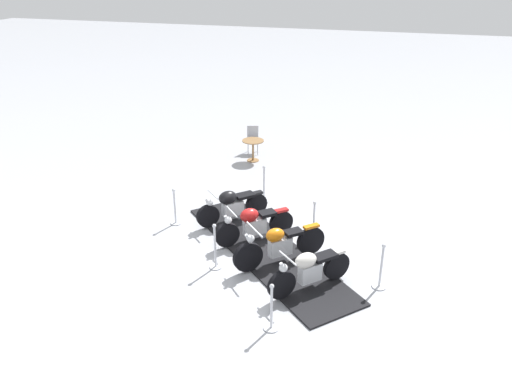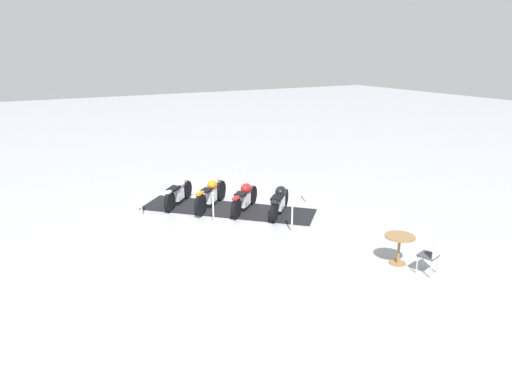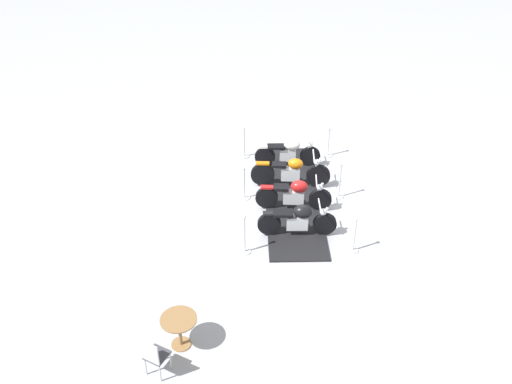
{
  "view_description": "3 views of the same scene",
  "coord_description": "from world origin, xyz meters",
  "px_view_note": "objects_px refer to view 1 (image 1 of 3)",
  "views": [
    {
      "loc": [
        -2.68,
        10.26,
        6.5
      ],
      "look_at": [
        0.58,
        -1.08,
        1.02
      ],
      "focal_mm": 36.13,
      "sensor_mm": 36.0,
      "label": 1
    },
    {
      "loc": [
        -6.17,
        -13.18,
        5.16
      ],
      "look_at": [
        0.47,
        -1.09,
        0.86
      ],
      "focal_mm": 32.5,
      "sensor_mm": 36.0,
      "label": 2
    },
    {
      "loc": [
        8.48,
        -10.02,
        8.73
      ],
      "look_at": [
        0.03,
        -1.48,
        0.89
      ],
      "focal_mm": 38.38,
      "sensor_mm": 36.0,
      "label": 3
    }
  ],
  "objects_px": {
    "stanchion_left_front": "(264,189)",
    "stanchion_left_mid": "(314,226)",
    "motorcycle_cream": "(309,269)",
    "stanchion_right_rear": "(271,314)",
    "stanchion_right_mid": "(215,252)",
    "cafe_table": "(253,145)",
    "cafe_chair_near_table": "(253,138)",
    "stanchion_left_rear": "(381,273)",
    "motorcycle_maroon": "(253,224)",
    "motorcycle_black": "(232,205)",
    "stanchion_right_front": "(175,211)",
    "motorcycle_copper": "(279,244)"
  },
  "relations": [
    {
      "from": "cafe_table",
      "to": "cafe_chair_near_table",
      "type": "distance_m",
      "value": 0.83
    },
    {
      "from": "stanchion_right_rear",
      "to": "motorcycle_cream",
      "type": "bearing_deg",
      "value": -107.3
    },
    {
      "from": "stanchion_left_front",
      "to": "cafe_chair_near_table",
      "type": "xyz_separation_m",
      "value": [
        1.44,
        -3.78,
        0.17
      ]
    },
    {
      "from": "stanchion_right_rear",
      "to": "stanchion_left_mid",
      "type": "height_order",
      "value": "stanchion_left_mid"
    },
    {
      "from": "stanchion_right_front",
      "to": "stanchion_left_rear",
      "type": "bearing_deg",
      "value": 165.08
    },
    {
      "from": "motorcycle_copper",
      "to": "cafe_chair_near_table",
      "type": "distance_m",
      "value": 7.37
    },
    {
      "from": "stanchion_left_front",
      "to": "stanchion_right_mid",
      "type": "distance_m",
      "value": 3.64
    },
    {
      "from": "motorcycle_maroon",
      "to": "stanchion_left_rear",
      "type": "bearing_deg",
      "value": 119.28
    },
    {
      "from": "stanchion_left_rear",
      "to": "cafe_table",
      "type": "xyz_separation_m",
      "value": [
        4.69,
        -6.37,
        0.2
      ]
    },
    {
      "from": "motorcycle_cream",
      "to": "stanchion_right_rear",
      "type": "xyz_separation_m",
      "value": [
        0.44,
        1.42,
        -0.17
      ]
    },
    {
      "from": "motorcycle_copper",
      "to": "stanchion_right_mid",
      "type": "xyz_separation_m",
      "value": [
        1.34,
        0.54,
        -0.11
      ]
    },
    {
      "from": "stanchion_right_rear",
      "to": "cafe_chair_near_table",
      "type": "height_order",
      "value": "stanchion_right_rear"
    },
    {
      "from": "stanchion_right_rear",
      "to": "stanchion_left_front",
      "type": "relative_size",
      "value": 0.91
    },
    {
      "from": "motorcycle_black",
      "to": "stanchion_right_front",
      "type": "relative_size",
      "value": 1.52
    },
    {
      "from": "stanchion_right_front",
      "to": "motorcycle_black",
      "type": "bearing_deg",
      "value": -160.95
    },
    {
      "from": "motorcycle_maroon",
      "to": "stanchion_left_rear",
      "type": "xyz_separation_m",
      "value": [
        -3.14,
        1.1,
        -0.15
      ]
    },
    {
      "from": "motorcycle_maroon",
      "to": "stanchion_right_front",
      "type": "relative_size",
      "value": 1.64
    },
    {
      "from": "motorcycle_black",
      "to": "motorcycle_maroon",
      "type": "bearing_deg",
      "value": 90.64
    },
    {
      "from": "stanchion_left_front",
      "to": "stanchion_left_mid",
      "type": "bearing_deg",
      "value": 135.89
    },
    {
      "from": "cafe_table",
      "to": "stanchion_right_mid",
      "type": "bearing_deg",
      "value": 99.09
    },
    {
      "from": "stanchion_left_front",
      "to": "motorcycle_maroon",
      "type": "bearing_deg",
      "value": 98.74
    },
    {
      "from": "stanchion_right_front",
      "to": "motorcycle_copper",
      "type": "bearing_deg",
      "value": 159.62
    },
    {
      "from": "stanchion_right_rear",
      "to": "stanchion_right_front",
      "type": "bearing_deg",
      "value": -44.11
    },
    {
      "from": "stanchion_right_front",
      "to": "stanchion_right_mid",
      "type": "distance_m",
      "value": 2.43
    },
    {
      "from": "stanchion_left_rear",
      "to": "cafe_chair_near_table",
      "type": "xyz_separation_m",
      "value": [
        4.93,
        -7.17,
        0.19
      ]
    },
    {
      "from": "cafe_table",
      "to": "cafe_chair_near_table",
      "type": "xyz_separation_m",
      "value": [
        0.24,
        -0.79,
        -0.01
      ]
    },
    {
      "from": "stanchion_left_front",
      "to": "stanchion_right_rear",
      "type": "bearing_deg",
      "value": 106.71
    },
    {
      "from": "stanchion_left_mid",
      "to": "cafe_table",
      "type": "relative_size",
      "value": 1.39
    },
    {
      "from": "stanchion_left_rear",
      "to": "stanchion_right_rear",
      "type": "bearing_deg",
      "value": 45.89
    },
    {
      "from": "motorcycle_copper",
      "to": "stanchion_right_rear",
      "type": "bearing_deg",
      "value": 57.97
    },
    {
      "from": "motorcycle_black",
      "to": "stanchion_right_rear",
      "type": "xyz_separation_m",
      "value": [
        -2.08,
        3.87,
        -0.16
      ]
    },
    {
      "from": "motorcycle_maroon",
      "to": "motorcycle_copper",
      "type": "relative_size",
      "value": 0.92
    },
    {
      "from": "stanchion_right_rear",
      "to": "stanchion_left_front",
      "type": "xyz_separation_m",
      "value": [
        1.6,
        -5.33,
        0.04
      ]
    },
    {
      "from": "stanchion_left_rear",
      "to": "stanchion_right_mid",
      "type": "xyz_separation_m",
      "value": [
        3.63,
        0.26,
        0.05
      ]
    },
    {
      "from": "stanchion_right_mid",
      "to": "cafe_table",
      "type": "bearing_deg",
      "value": -80.91
    },
    {
      "from": "cafe_chair_near_table",
      "to": "stanchion_left_rear",
      "type": "bearing_deg",
      "value": 17.7
    },
    {
      "from": "stanchion_right_front",
      "to": "stanchion_right_rear",
      "type": "distance_m",
      "value": 4.86
    },
    {
      "from": "motorcycle_cream",
      "to": "stanchion_left_mid",
      "type": "relative_size",
      "value": 1.5
    },
    {
      "from": "stanchion_left_mid",
      "to": "cafe_table",
      "type": "distance_m",
      "value": 5.54
    },
    {
      "from": "stanchion_right_front",
      "to": "cafe_chair_near_table",
      "type": "xyz_separation_m",
      "value": [
        -0.44,
        -5.73,
        0.19
      ]
    },
    {
      "from": "cafe_table",
      "to": "stanchion_left_front",
      "type": "bearing_deg",
      "value": 111.94
    },
    {
      "from": "stanchion_right_mid",
      "to": "stanchion_left_mid",
      "type": "bearing_deg",
      "value": -134.11
    },
    {
      "from": "motorcycle_black",
      "to": "stanchion_right_mid",
      "type": "xyz_separation_m",
      "value": [
        -0.34,
        2.18,
        -0.1
      ]
    },
    {
      "from": "motorcycle_black",
      "to": "stanchion_left_rear",
      "type": "bearing_deg",
      "value": 109.28
    },
    {
      "from": "stanchion_left_mid",
      "to": "stanchion_right_mid",
      "type": "bearing_deg",
      "value": 45.89
    },
    {
      "from": "cafe_chair_near_table",
      "to": "motorcycle_maroon",
      "type": "bearing_deg",
      "value": -0.35
    },
    {
      "from": "stanchion_right_rear",
      "to": "stanchion_left_mid",
      "type": "distance_m",
      "value": 3.64
    },
    {
      "from": "motorcycle_black",
      "to": "cafe_chair_near_table",
      "type": "relative_size",
      "value": 1.59
    },
    {
      "from": "motorcycle_maroon",
      "to": "motorcycle_cream",
      "type": "distance_m",
      "value": 2.35
    },
    {
      "from": "motorcycle_cream",
      "to": "stanchion_left_rear",
      "type": "relative_size",
      "value": 1.45
    }
  ]
}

